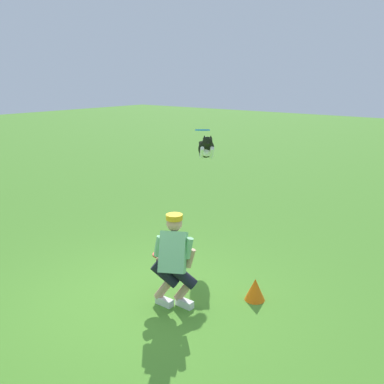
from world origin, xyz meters
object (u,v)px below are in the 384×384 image
frisbee_held (161,255)px  frisbee_flying (202,130)px  dog (206,148)px  person (174,259)px  training_cone (255,289)px

frisbee_held → frisbee_flying: bearing=-69.3°
dog → frisbee_held: (-0.79, 2.10, -1.16)m
person → frisbee_flying: size_ratio=4.95×
dog → training_cone: 2.87m
frisbee_flying → frisbee_held: size_ratio=1.04×
person → frisbee_held: (0.36, -0.15, -0.09)m
frisbee_flying → training_cone: 2.94m
dog → frisbee_flying: frisbee_flying is taller
person → training_cone: 1.26m
training_cone → frisbee_flying: bearing=-32.8°
person → dog: (1.14, -2.24, 1.07)m
frisbee_held → training_cone: frisbee_held is taller
person → frisbee_held: 0.40m
dog → training_cone: (-1.92, 1.41, -1.61)m
frisbee_flying → training_cone: frisbee_flying is taller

